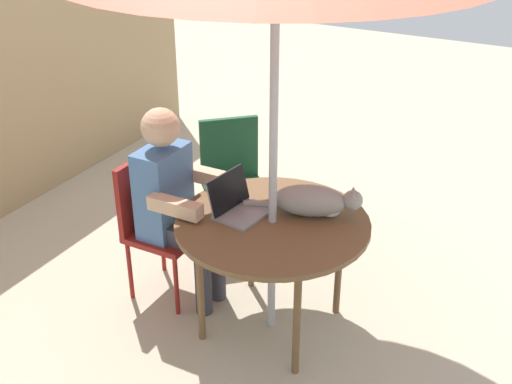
# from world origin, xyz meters

# --- Properties ---
(ground_plane) EXTENTS (14.00, 14.00, 0.00)m
(ground_plane) POSITION_xyz_m (0.00, 0.00, 0.00)
(ground_plane) COLOR #BCAD93
(patio_table) EXTENTS (1.06, 1.06, 0.70)m
(patio_table) POSITION_xyz_m (0.00, 0.00, 0.65)
(patio_table) COLOR brown
(patio_table) RESTS_ON ground
(chair_occupied) EXTENTS (0.40, 0.40, 0.88)m
(chair_occupied) POSITION_xyz_m (0.00, 0.79, 0.51)
(chair_occupied) COLOR maroon
(chair_occupied) RESTS_ON ground
(chair_empty) EXTENTS (0.57, 0.57, 0.88)m
(chair_empty) POSITION_xyz_m (0.73, 0.67, 0.51)
(chair_empty) COLOR #194C2D
(chair_empty) RESTS_ON ground
(person_seated) EXTENTS (0.48, 0.48, 1.22)m
(person_seated) POSITION_xyz_m (0.00, 0.64, 0.68)
(person_seated) COLOR #4C72A5
(person_seated) RESTS_ON ground
(laptop) EXTENTS (0.33, 0.29, 0.21)m
(laptop) POSITION_xyz_m (-0.00, 0.22, 0.77)
(laptop) COLOR gray
(laptop) RESTS_ON patio_table
(cat) EXTENTS (0.31, 0.64, 0.17)m
(cat) POSITION_xyz_m (0.17, -0.17, 0.79)
(cat) COLOR gray
(cat) RESTS_ON patio_table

